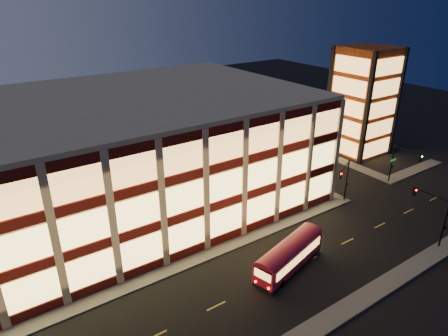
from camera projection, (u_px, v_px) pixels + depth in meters
ground at (200, 264)px, 41.69m from camera, size 200.00×200.00×0.00m
sidewalk_office_south at (170, 269)px, 40.85m from camera, size 54.00×2.00×0.15m
sidewalk_office_east at (265, 162)px, 66.40m from camera, size 2.00×30.00×0.15m
sidewalk_tower_south at (412, 171)px, 63.20m from camera, size 14.00×2.00×0.15m
sidewalk_tower_west at (311, 149)px, 72.12m from camera, size 2.00×30.00×0.15m
office_building at (109, 156)px, 49.96m from camera, size 50.45×30.45×14.50m
stair_tower at (363, 101)px, 67.81m from camera, size 8.60×8.60×18.00m
traffic_signal_far at (345, 177)px, 51.75m from camera, size 3.79×1.87×6.00m
traffic_signal_right at (402, 160)px, 56.97m from camera, size 1.20×4.37×6.00m
traffic_signal_near at (434, 209)px, 43.94m from camera, size 0.32×4.45×6.00m
trolley_bus at (289, 254)px, 40.38m from camera, size 9.60×4.64×3.15m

